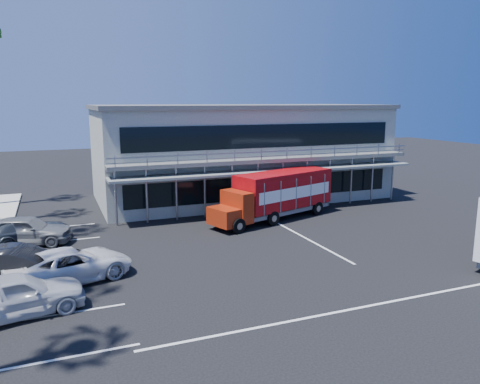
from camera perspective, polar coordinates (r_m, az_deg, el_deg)
name	(u,v)px	position (r m, az deg, el deg)	size (l,w,h in m)	color
ground	(297,257)	(23.55, 6.99, -7.85)	(120.00, 120.00, 0.00)	black
building	(241,151)	(37.29, 0.07, 4.98)	(22.40, 12.00, 7.30)	gray
red_truck	(277,194)	(30.34, 4.52, -0.24)	(9.28, 4.87, 3.06)	maroon
parked_car_a	(15,295)	(18.79, -25.77, -11.26)	(1.92, 4.76, 1.62)	#B7BABE
parked_car_b	(20,266)	(21.80, -25.26, -8.19)	(1.71, 4.89, 1.61)	black
parked_car_c	(71,265)	(21.39, -19.95, -8.38)	(2.41, 5.22, 1.45)	silver
parked_car_d	(27,231)	(27.97, -24.57, -4.30)	(1.90, 4.67, 1.35)	#2C343B
parked_car_e	(26,230)	(27.60, -24.61, -4.25)	(1.87, 4.64, 1.58)	slate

